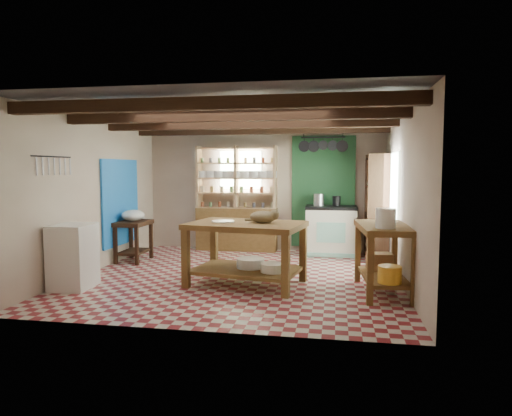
% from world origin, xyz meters
% --- Properties ---
extents(floor, '(5.00, 5.00, 0.02)m').
position_xyz_m(floor, '(0.00, 0.00, -0.01)').
color(floor, maroon).
rests_on(floor, ground).
extents(ceiling, '(5.00, 5.00, 0.02)m').
position_xyz_m(ceiling, '(0.00, 0.00, 2.60)').
color(ceiling, '#414145').
rests_on(ceiling, wall_back).
extents(wall_back, '(5.00, 0.04, 2.60)m').
position_xyz_m(wall_back, '(0.00, 2.50, 1.30)').
color(wall_back, '#C5B29E').
rests_on(wall_back, floor).
extents(wall_front, '(5.00, 0.04, 2.60)m').
position_xyz_m(wall_front, '(0.00, -2.50, 1.30)').
color(wall_front, '#C5B29E').
rests_on(wall_front, floor).
extents(wall_left, '(0.04, 5.00, 2.60)m').
position_xyz_m(wall_left, '(-2.50, 0.00, 1.30)').
color(wall_left, '#C5B29E').
rests_on(wall_left, floor).
extents(wall_right, '(0.04, 5.00, 2.60)m').
position_xyz_m(wall_right, '(2.50, 0.00, 1.30)').
color(wall_right, '#C5B29E').
rests_on(wall_right, floor).
extents(ceiling_beams, '(5.00, 3.80, 0.15)m').
position_xyz_m(ceiling_beams, '(0.00, 0.00, 2.48)').
color(ceiling_beams, '#321D11').
rests_on(ceiling_beams, ceiling).
extents(blue_wall_patch, '(0.04, 1.40, 1.60)m').
position_xyz_m(blue_wall_patch, '(-2.47, 0.90, 1.10)').
color(blue_wall_patch, blue).
rests_on(blue_wall_patch, wall_left).
extents(green_wall_patch, '(1.30, 0.04, 2.30)m').
position_xyz_m(green_wall_patch, '(1.25, 2.47, 1.25)').
color(green_wall_patch, '#20512C').
rests_on(green_wall_patch, wall_back).
extents(window_back, '(0.90, 0.02, 0.80)m').
position_xyz_m(window_back, '(-0.50, 2.48, 1.70)').
color(window_back, silver).
rests_on(window_back, wall_back).
extents(window_right, '(0.02, 1.30, 1.20)m').
position_xyz_m(window_right, '(2.48, 1.00, 1.40)').
color(window_right, silver).
rests_on(window_right, wall_right).
extents(utensil_rail, '(0.06, 0.90, 0.28)m').
position_xyz_m(utensil_rail, '(-2.44, -1.20, 1.78)').
color(utensil_rail, black).
rests_on(utensil_rail, wall_left).
extents(pot_rack, '(0.86, 0.12, 0.36)m').
position_xyz_m(pot_rack, '(1.25, 2.05, 2.18)').
color(pot_rack, black).
rests_on(pot_rack, ceiling).
extents(shelving_unit, '(1.70, 0.34, 2.20)m').
position_xyz_m(shelving_unit, '(-0.55, 2.31, 1.10)').
color(shelving_unit, tan).
rests_on(shelving_unit, floor).
extents(tall_rack, '(0.40, 0.86, 2.00)m').
position_xyz_m(tall_rack, '(2.28, 1.80, 1.00)').
color(tall_rack, '#321D11').
rests_on(tall_rack, floor).
extents(work_table, '(1.81, 1.37, 0.93)m').
position_xyz_m(work_table, '(0.21, -0.48, 0.47)').
color(work_table, brown).
rests_on(work_table, floor).
extents(stove, '(1.01, 0.69, 0.98)m').
position_xyz_m(stove, '(1.43, 2.15, 0.49)').
color(stove, white).
rests_on(stove, floor).
extents(prep_table, '(0.51, 0.75, 0.76)m').
position_xyz_m(prep_table, '(-2.20, 0.85, 0.38)').
color(prep_table, '#321D11').
rests_on(prep_table, floor).
extents(white_cabinet, '(0.56, 0.65, 0.93)m').
position_xyz_m(white_cabinet, '(-2.22, -1.12, 0.47)').
color(white_cabinet, white).
rests_on(white_cabinet, floor).
extents(right_counter, '(0.77, 1.39, 0.96)m').
position_xyz_m(right_counter, '(2.18, -0.60, 0.48)').
color(right_counter, brown).
rests_on(right_counter, floor).
extents(cat, '(0.40, 0.30, 0.18)m').
position_xyz_m(cat, '(0.46, -0.48, 1.02)').
color(cat, olive).
rests_on(cat, work_table).
extents(steel_tray, '(0.39, 0.39, 0.02)m').
position_xyz_m(steel_tray, '(-0.15, -0.47, 0.94)').
color(steel_tray, '#B9B8C0').
rests_on(steel_tray, work_table).
extents(basin_large, '(0.48, 0.48, 0.14)m').
position_xyz_m(basin_large, '(0.27, -0.44, 0.32)').
color(basin_large, white).
rests_on(basin_large, work_table).
extents(basin_small, '(0.41, 0.41, 0.12)m').
position_xyz_m(basin_small, '(0.63, -0.66, 0.31)').
color(basin_small, white).
rests_on(basin_small, work_table).
extents(kettle_left, '(0.21, 0.21, 0.24)m').
position_xyz_m(kettle_left, '(1.18, 2.15, 1.10)').
color(kettle_left, '#B9B8C0').
rests_on(kettle_left, stove).
extents(kettle_right, '(0.16, 0.16, 0.20)m').
position_xyz_m(kettle_right, '(1.53, 2.15, 1.08)').
color(kettle_right, black).
rests_on(kettle_right, stove).
extents(enamel_bowl, '(0.42, 0.42, 0.21)m').
position_xyz_m(enamel_bowl, '(-2.20, 0.85, 0.86)').
color(enamel_bowl, white).
rests_on(enamel_bowl, prep_table).
extents(white_bucket, '(0.28, 0.28, 0.26)m').
position_xyz_m(white_bucket, '(2.16, -0.95, 1.09)').
color(white_bucket, white).
rests_on(white_bucket, right_counter).
extents(wicker_basket, '(0.38, 0.31, 0.25)m').
position_xyz_m(wicker_basket, '(2.16, -0.30, 0.38)').
color(wicker_basket, '#92623A').
rests_on(wicker_basket, right_counter).
extents(yellow_tub, '(0.33, 0.33, 0.22)m').
position_xyz_m(yellow_tub, '(2.22, -1.05, 0.36)').
color(yellow_tub, gold).
rests_on(yellow_tub, right_counter).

